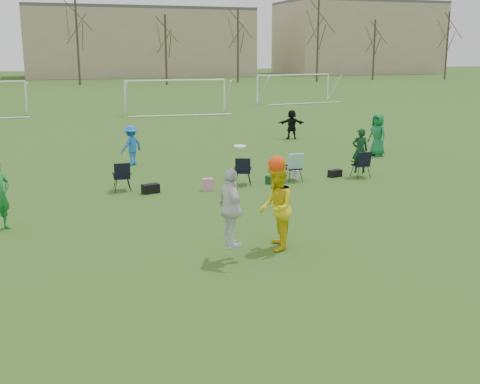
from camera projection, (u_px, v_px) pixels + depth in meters
name	position (u px, v px, depth m)	size (l,w,h in m)	color
ground	(319.00, 260.00, 13.43)	(260.00, 260.00, 0.00)	#30591C
fielder_blue	(131.00, 145.00, 24.26)	(1.05, 0.60, 1.62)	blue
fielder_green_far	(377.00, 135.00, 26.36)	(0.91, 0.59, 1.86)	#137037
fielder_black	(292.00, 124.00, 31.47)	(1.42, 0.45, 1.53)	black
center_contest	(261.00, 207.00, 13.66)	(2.04, 1.56, 2.58)	white
sideline_setup	(278.00, 167.00, 21.26)	(9.27, 1.37, 1.79)	#0E3317
goal_mid	(176.00, 87.00, 43.72)	(7.40, 0.63, 2.46)	white
goal_right	(294.00, 80.00, 52.99)	(7.35, 1.14, 2.46)	white
tree_line	(81.00, 45.00, 76.69)	(110.28, 3.28, 11.40)	#382B21
building_row	(108.00, 41.00, 102.61)	(126.00, 16.00, 13.00)	tan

